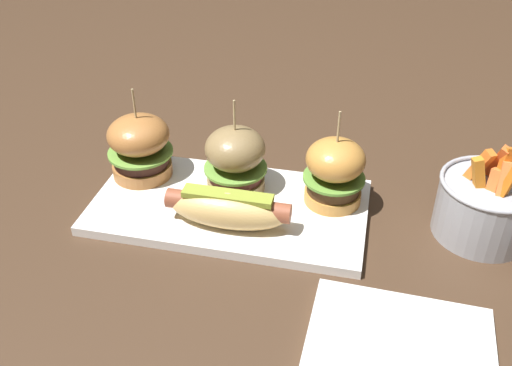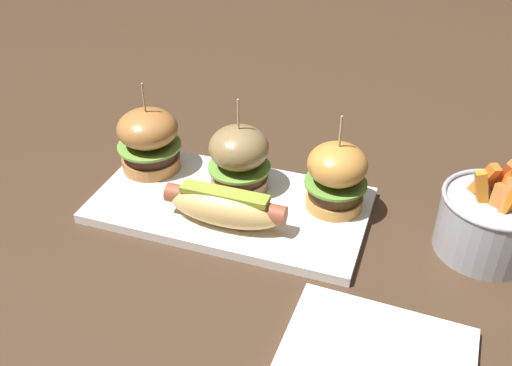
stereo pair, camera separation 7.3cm
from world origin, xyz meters
name	(u,v)px [view 1 (the left image)]	position (x,y,z in m)	size (l,w,h in m)	color
ground_plane	(230,211)	(0.00, 0.00, 0.00)	(3.00, 3.00, 0.00)	#422D1E
platter_main	(230,207)	(0.00, 0.00, 0.01)	(0.39, 0.20, 0.01)	white
hot_dog	(228,208)	(0.01, -0.05, 0.04)	(0.17, 0.06, 0.05)	#DDB469
slider_left	(140,146)	(-0.15, 0.04, 0.06)	(0.10, 0.10, 0.14)	#AE6E38
slider_center	(237,160)	(0.00, 0.04, 0.06)	(0.09, 0.09, 0.14)	olive
slider_right	(335,171)	(0.14, 0.04, 0.06)	(0.09, 0.09, 0.14)	#CC8A3C
fries_bucket	(486,206)	(0.34, 0.03, 0.04)	(0.13, 0.13, 0.13)	#A8AAB2
side_plate	(398,364)	(0.24, -0.22, 0.01)	(0.20, 0.20, 0.01)	white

